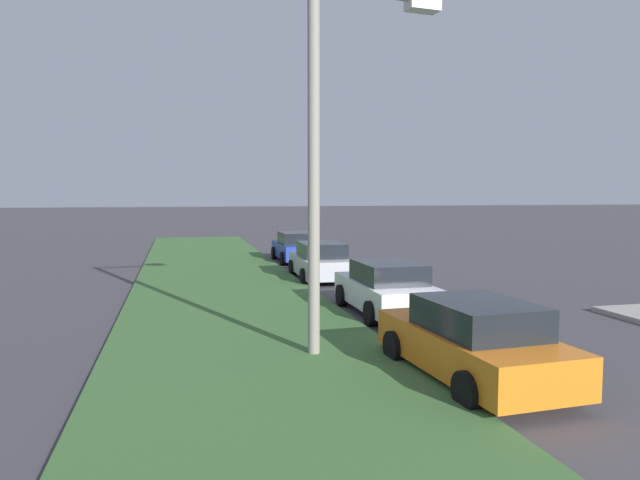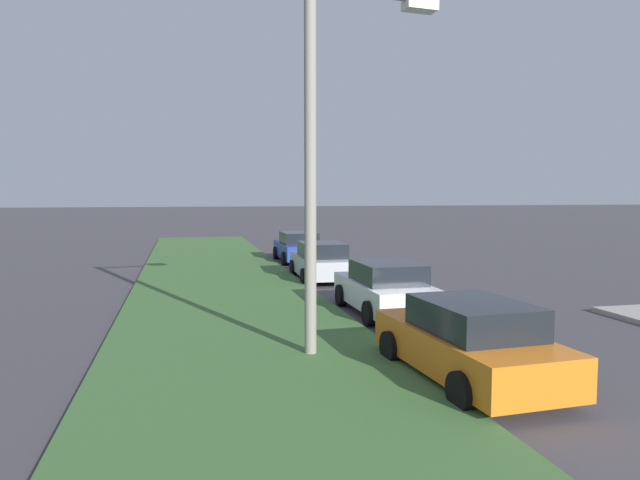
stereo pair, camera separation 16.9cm
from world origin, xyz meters
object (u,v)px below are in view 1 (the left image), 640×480
(parked_car_white, at_px, (386,288))
(parked_car_blue, at_px, (297,247))
(parked_car_orange, at_px, (473,341))
(parked_car_silver, at_px, (321,262))
(streetlight, at_px, (330,142))

(parked_car_white, distance_m, parked_car_blue, 12.81)
(parked_car_orange, height_order, parked_car_silver, same)
(parked_car_silver, xyz_separation_m, streetlight, (-10.46, 2.38, 3.67))
(parked_car_white, bearing_deg, parked_car_blue, -0.18)
(parked_car_orange, xyz_separation_m, parked_car_silver, (12.51, -0.28, 0.00))
(parked_car_orange, distance_m, parked_car_silver, 12.52)
(parked_car_orange, distance_m, parked_car_blue, 18.66)
(parked_car_silver, bearing_deg, parked_car_blue, -0.77)
(streetlight, bearing_deg, parked_car_orange, -134.33)
(parked_car_white, height_order, parked_car_silver, same)
(parked_car_white, height_order, streetlight, streetlight)
(parked_car_orange, relative_size, streetlight, 0.59)
(parked_car_blue, bearing_deg, streetlight, 171.23)
(parked_car_silver, relative_size, streetlight, 0.58)
(parked_car_orange, xyz_separation_m, parked_car_blue, (18.65, -0.57, 0.00))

